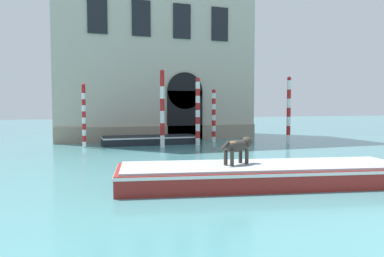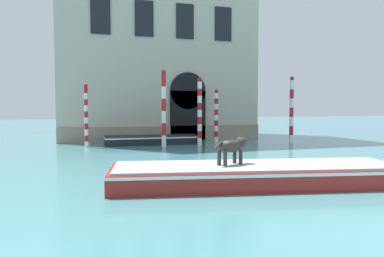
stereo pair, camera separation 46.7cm
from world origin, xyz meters
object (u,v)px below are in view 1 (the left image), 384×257
mooring_pole_1 (198,111)px  mooring_pole_2 (214,115)px  mooring_pole_0 (162,108)px  mooring_pole_3 (289,110)px  mooring_pole_4 (84,115)px  boat_foreground (263,174)px  dog_on_deck (238,146)px  boat_moored_near_palazzo (150,140)px

mooring_pole_1 → mooring_pole_2: (1.52, 1.28, -0.30)m
mooring_pole_0 → mooring_pole_3: bearing=-4.9°
mooring_pole_3 → mooring_pole_1: bearing=167.5°
mooring_pole_1 → mooring_pole_4: bearing=173.2°
boat_foreground → mooring_pole_1: (1.91, 10.62, 1.63)m
mooring_pole_3 → boat_foreground: bearing=-127.1°
boat_foreground → mooring_pole_3: size_ratio=2.18×
dog_on_deck → mooring_pole_0: 9.95m
dog_on_deck → mooring_pole_3: 12.16m
mooring_pole_0 → mooring_pole_3: 7.49m
mooring_pole_4 → mooring_pole_2: bearing=4.0°
boat_moored_near_palazzo → dog_on_deck: bearing=-88.3°
boat_moored_near_palazzo → mooring_pole_1: (2.46, -1.43, 1.69)m
mooring_pole_1 → mooring_pole_3: mooring_pole_3 is taller
boat_foreground → boat_moored_near_palazzo: (-0.56, 12.04, -0.06)m
mooring_pole_0 → mooring_pole_1: bearing=13.3°
boat_moored_near_palazzo → mooring_pole_3: size_ratio=1.41×
mooring_pole_4 → mooring_pole_0: bearing=-17.6°
dog_on_deck → mooring_pole_2: (4.10, 11.70, 0.53)m
boat_foreground → mooring_pole_2: (3.42, 11.90, 1.32)m
boat_foreground → dog_on_deck: (-0.68, 0.19, 0.80)m
boat_foreground → mooring_pole_1: bearing=91.2°
mooring_pole_4 → mooring_pole_3: bearing=-9.4°
mooring_pole_2 → boat_moored_near_palazzo: bearing=177.9°
boat_moored_near_palazzo → mooring_pole_4: 4.07m
mooring_pole_3 → mooring_pole_4: 11.60m
mooring_pole_3 → mooring_pole_4: size_ratio=1.15×
dog_on_deck → boat_moored_near_palazzo: dog_on_deck is taller
dog_on_deck → mooring_pole_3: bearing=28.2°
mooring_pole_3 → mooring_pole_4: (-11.44, 1.90, -0.25)m
boat_moored_near_palazzo → boat_foreground: bearing=-85.1°
boat_moored_near_palazzo → mooring_pole_1: mooring_pole_1 is taller
mooring_pole_3 → mooring_pole_2: bearing=146.8°
mooring_pole_2 → mooring_pole_4: bearing=-176.0°
boat_foreground → mooring_pole_2: size_ratio=2.64×
mooring_pole_1 → mooring_pole_3: (5.25, -1.16, 0.04)m
mooring_pole_0 → mooring_pole_4: size_ratio=1.21×
boat_moored_near_palazzo → mooring_pole_4: bearing=-167.3°
boat_foreground → dog_on_deck: bearing=175.5°
mooring_pole_0 → mooring_pole_2: size_ratio=1.28×
boat_moored_near_palazzo → mooring_pole_2: (3.98, -0.15, 1.39)m
mooring_pole_2 → mooring_pole_3: mooring_pole_3 is taller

